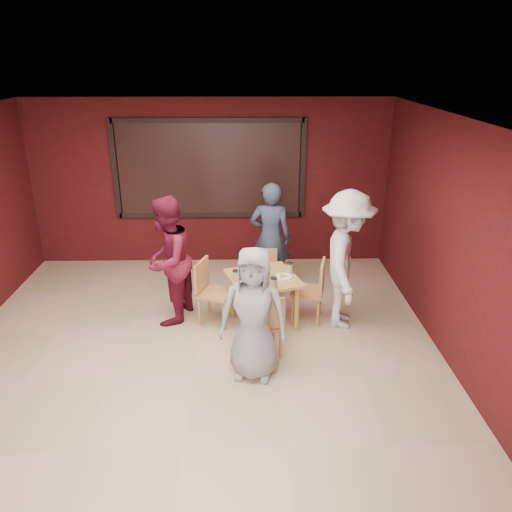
{
  "coord_description": "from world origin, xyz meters",
  "views": [
    {
      "loc": [
        0.61,
        -4.77,
        3.44
      ],
      "look_at": [
        0.73,
        1.24,
        0.99
      ],
      "focal_mm": 35.0,
      "sensor_mm": 36.0,
      "label": 1
    }
  ],
  "objects_px": {
    "chair_right": "(313,287)",
    "diner_left": "(167,261)",
    "diner_back": "(270,238)",
    "diner_front": "(254,314)",
    "diner_right": "(346,260)",
    "chair_back": "(264,272)",
    "dining_table": "(263,282)",
    "chair_left": "(210,288)",
    "chair_front": "(266,322)"
  },
  "relations": [
    {
      "from": "chair_back",
      "to": "diner_front",
      "type": "relative_size",
      "value": 0.5
    },
    {
      "from": "chair_back",
      "to": "diner_left",
      "type": "height_order",
      "value": "diner_left"
    },
    {
      "from": "diner_front",
      "to": "diner_left",
      "type": "relative_size",
      "value": 0.89
    },
    {
      "from": "dining_table",
      "to": "chair_back",
      "type": "xyz_separation_m",
      "value": [
        0.04,
        0.71,
        -0.17
      ]
    },
    {
      "from": "dining_table",
      "to": "chair_right",
      "type": "distance_m",
      "value": 0.69
    },
    {
      "from": "diner_front",
      "to": "chair_back",
      "type": "bearing_deg",
      "value": 94.84
    },
    {
      "from": "chair_front",
      "to": "diner_right",
      "type": "relative_size",
      "value": 0.45
    },
    {
      "from": "chair_back",
      "to": "diner_right",
      "type": "distance_m",
      "value": 1.38
    },
    {
      "from": "diner_front",
      "to": "diner_left",
      "type": "distance_m",
      "value": 1.73
    },
    {
      "from": "diner_front",
      "to": "diner_back",
      "type": "height_order",
      "value": "diner_back"
    },
    {
      "from": "diner_back",
      "to": "diner_right",
      "type": "bearing_deg",
      "value": 136.99
    },
    {
      "from": "chair_back",
      "to": "chair_left",
      "type": "xyz_separation_m",
      "value": [
        -0.75,
        -0.66,
        0.06
      ]
    },
    {
      "from": "dining_table",
      "to": "diner_back",
      "type": "bearing_deg",
      "value": 82.34
    },
    {
      "from": "chair_right",
      "to": "diner_back",
      "type": "distance_m",
      "value": 1.19
    },
    {
      "from": "chair_left",
      "to": "diner_right",
      "type": "relative_size",
      "value": 0.48
    },
    {
      "from": "chair_front",
      "to": "diner_front",
      "type": "height_order",
      "value": "diner_front"
    },
    {
      "from": "chair_back",
      "to": "diner_front",
      "type": "xyz_separation_m",
      "value": [
        -0.18,
        -1.89,
        0.34
      ]
    },
    {
      "from": "chair_back",
      "to": "diner_left",
      "type": "relative_size",
      "value": 0.44
    },
    {
      "from": "diner_back",
      "to": "diner_front",
      "type": "bearing_deg",
      "value": 89.12
    },
    {
      "from": "diner_left",
      "to": "diner_right",
      "type": "relative_size",
      "value": 0.94
    },
    {
      "from": "chair_right",
      "to": "diner_front",
      "type": "xyz_separation_m",
      "value": [
        -0.82,
        -1.24,
        0.28
      ]
    },
    {
      "from": "dining_table",
      "to": "chair_front",
      "type": "bearing_deg",
      "value": -89.97
    },
    {
      "from": "chair_right",
      "to": "diner_left",
      "type": "height_order",
      "value": "diner_left"
    },
    {
      "from": "diner_left",
      "to": "diner_front",
      "type": "bearing_deg",
      "value": 56.52
    },
    {
      "from": "chair_left",
      "to": "diner_front",
      "type": "bearing_deg",
      "value": -65.38
    },
    {
      "from": "chair_right",
      "to": "dining_table",
      "type": "bearing_deg",
      "value": -174.96
    },
    {
      "from": "chair_right",
      "to": "diner_front",
      "type": "bearing_deg",
      "value": -123.57
    },
    {
      "from": "chair_back",
      "to": "diner_back",
      "type": "bearing_deg",
      "value": 73.4
    },
    {
      "from": "chair_back",
      "to": "diner_back",
      "type": "distance_m",
      "value": 0.55
    },
    {
      "from": "diner_front",
      "to": "diner_back",
      "type": "xyz_separation_m",
      "value": [
        0.29,
        2.25,
        0.07
      ]
    },
    {
      "from": "diner_back",
      "to": "chair_front",
      "type": "bearing_deg",
      "value": 92.16
    },
    {
      "from": "diner_right",
      "to": "chair_back",
      "type": "bearing_deg",
      "value": 64.52
    },
    {
      "from": "diner_front",
      "to": "diner_back",
      "type": "bearing_deg",
      "value": 93.06
    },
    {
      "from": "chair_right",
      "to": "diner_right",
      "type": "distance_m",
      "value": 0.61
    },
    {
      "from": "chair_left",
      "to": "diner_left",
      "type": "relative_size",
      "value": 0.51
    },
    {
      "from": "diner_left",
      "to": "chair_left",
      "type": "bearing_deg",
      "value": 98.76
    },
    {
      "from": "dining_table",
      "to": "diner_right",
      "type": "distance_m",
      "value": 1.13
    },
    {
      "from": "dining_table",
      "to": "chair_left",
      "type": "xyz_separation_m",
      "value": [
        -0.71,
        0.06,
        -0.11
      ]
    },
    {
      "from": "diner_left",
      "to": "diner_right",
      "type": "xyz_separation_m",
      "value": [
        2.36,
        -0.16,
        0.06
      ]
    },
    {
      "from": "dining_table",
      "to": "diner_right",
      "type": "height_order",
      "value": "diner_right"
    },
    {
      "from": "chair_back",
      "to": "diner_right",
      "type": "xyz_separation_m",
      "value": [
        1.05,
        -0.75,
        0.49
      ]
    },
    {
      "from": "chair_left",
      "to": "diner_front",
      "type": "distance_m",
      "value": 1.39
    },
    {
      "from": "chair_left",
      "to": "chair_right",
      "type": "distance_m",
      "value": 1.39
    },
    {
      "from": "chair_back",
      "to": "diner_left",
      "type": "xyz_separation_m",
      "value": [
        -1.32,
        -0.59,
        0.44
      ]
    },
    {
      "from": "chair_front",
      "to": "chair_left",
      "type": "relative_size",
      "value": 0.95
    },
    {
      "from": "diner_front",
      "to": "diner_back",
      "type": "relative_size",
      "value": 0.91
    },
    {
      "from": "chair_left",
      "to": "diner_front",
      "type": "height_order",
      "value": "diner_front"
    },
    {
      "from": "chair_front",
      "to": "chair_right",
      "type": "xyz_separation_m",
      "value": [
        0.68,
        0.9,
        0.02
      ]
    },
    {
      "from": "chair_front",
      "to": "chair_back",
      "type": "xyz_separation_m",
      "value": [
        0.04,
        1.55,
        -0.04
      ]
    },
    {
      "from": "diner_right",
      "to": "diner_left",
      "type": "bearing_deg",
      "value": 96.23
    }
  ]
}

